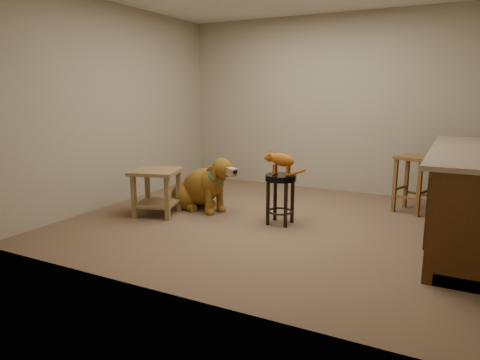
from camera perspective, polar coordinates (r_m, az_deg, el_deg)
The scene contains 8 objects.
floor at distance 4.97m, azimuth 4.56°, elevation -5.71°, with size 4.50×4.00×0.01m, color brown.
room_shell at distance 4.75m, azimuth 4.89°, elevation 13.99°, with size 4.54×4.04×2.62m.
cabinet_run at distance 4.80m, azimuth 28.12°, elevation -2.26°, with size 0.70×2.56×0.94m.
padded_stool at distance 4.84m, azimuth 5.42°, elevation -1.20°, with size 0.35×0.35×0.57m.
wood_stool at distance 5.72m, azimuth 22.03°, elevation -0.41°, with size 0.49×0.49×0.71m.
side_table at distance 5.29m, azimuth -11.06°, elevation -0.69°, with size 0.67×0.67×0.56m.
golden_retriever at distance 5.47m, azimuth -5.12°, elevation -1.04°, with size 1.14×0.70×0.76m.
tabby_kitten at distance 4.79m, azimuth 5.38°, elevation 2.63°, with size 0.48×0.17×0.30m.
Camera 1 is at (1.82, -4.38, 1.47)m, focal length 32.00 mm.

